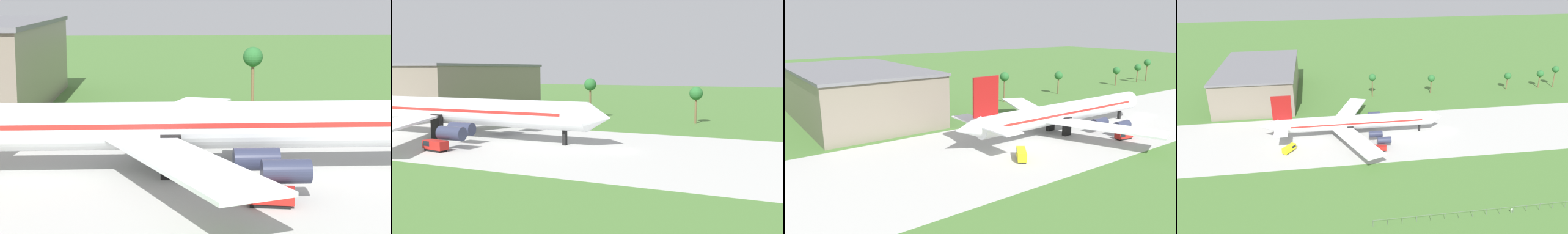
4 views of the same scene
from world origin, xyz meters
The scene contains 2 objects.
jet_airliner centered at (-38.98, 1.74, 5.68)m, with size 72.68×59.20×18.23m.
fuel_truck centered at (-31.08, -12.79, 1.07)m, with size 5.11×2.82×1.95m.
Camera 1 is at (-42.24, -81.27, 21.03)m, focal length 65.00 mm.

